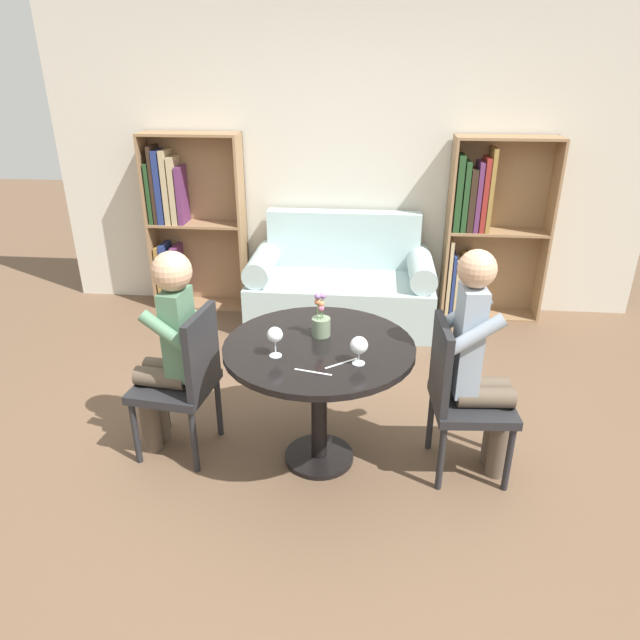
{
  "coord_description": "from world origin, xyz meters",
  "views": [
    {
      "loc": [
        0.26,
        -2.68,
        2.12
      ],
      "look_at": [
        0.0,
        0.05,
        0.87
      ],
      "focal_mm": 32.0,
      "sensor_mm": 36.0,
      "label": 1
    }
  ],
  "objects": [
    {
      "name": "ground_plane",
      "position": [
        0.0,
        0.0,
        0.0
      ],
      "size": [
        16.0,
        16.0,
        0.0
      ],
      "primitive_type": "plane",
      "color": "brown"
    },
    {
      "name": "back_wall",
      "position": [
        0.0,
        2.38,
        1.35
      ],
      "size": [
        5.2,
        0.05,
        2.7
      ],
      "color": "beige",
      "rests_on": "ground_plane"
    },
    {
      "name": "round_table",
      "position": [
        0.0,
        0.0,
        0.61
      ],
      "size": [
        1.02,
        1.02,
        0.75
      ],
      "color": "black",
      "rests_on": "ground_plane"
    },
    {
      "name": "couch",
      "position": [
        0.0,
        1.96,
        0.31
      ],
      "size": [
        1.57,
        0.8,
        0.92
      ],
      "color": "#A8C1C1",
      "rests_on": "ground_plane"
    },
    {
      "name": "bookshelf_left",
      "position": [
        -1.44,
        2.23,
        0.78
      ],
      "size": [
        0.86,
        0.28,
        1.57
      ],
      "color": "#93704C",
      "rests_on": "ground_plane"
    },
    {
      "name": "bookshelf_right",
      "position": [
        1.2,
        2.22,
        0.78
      ],
      "size": [
        0.86,
        0.28,
        1.57
      ],
      "color": "#93704C",
      "rests_on": "ground_plane"
    },
    {
      "name": "chair_left",
      "position": [
        -0.76,
        0.02,
        0.49
      ],
      "size": [
        0.47,
        0.47,
        0.9
      ],
      "rotation": [
        0.0,
        0.0,
        -1.7
      ],
      "color": "#232326",
      "rests_on": "ground_plane"
    },
    {
      "name": "chair_right",
      "position": [
        0.76,
        -0.0,
        0.49
      ],
      "size": [
        0.45,
        0.45,
        0.9
      ],
      "rotation": [
        0.0,
        0.0,
        1.64
      ],
      "color": "#232326",
      "rests_on": "ground_plane"
    },
    {
      "name": "person_left",
      "position": [
        -0.85,
        0.04,
        0.67
      ],
      "size": [
        0.44,
        0.37,
        1.23
      ],
      "rotation": [
        0.0,
        0.0,
        -1.7
      ],
      "color": "brown",
      "rests_on": "ground_plane"
    },
    {
      "name": "person_right",
      "position": [
        0.85,
        0.01,
        0.68
      ],
      "size": [
        0.43,
        0.36,
        1.29
      ],
      "rotation": [
        0.0,
        0.0,
        1.64
      ],
      "color": "brown",
      "rests_on": "ground_plane"
    },
    {
      "name": "wine_glass_left",
      "position": [
        -0.21,
        -0.15,
        0.86
      ],
      "size": [
        0.08,
        0.08,
        0.16
      ],
      "color": "white",
      "rests_on": "round_table"
    },
    {
      "name": "wine_glass_right",
      "position": [
        0.22,
        -0.19,
        0.84
      ],
      "size": [
        0.09,
        0.09,
        0.15
      ],
      "color": "white",
      "rests_on": "round_table"
    },
    {
      "name": "flower_vase",
      "position": [
        0.0,
        0.11,
        0.83
      ],
      "size": [
        0.1,
        0.1,
        0.26
      ],
      "color": "gray",
      "rests_on": "round_table"
    },
    {
      "name": "knife_left_setting",
      "position": [
        0.13,
        -0.2,
        0.75
      ],
      "size": [
        0.16,
        0.13,
        0.0
      ],
      "color": "silver",
      "rests_on": "round_table"
    },
    {
      "name": "fork_left_setting",
      "position": [
        0.0,
        -0.3,
        0.75
      ],
      "size": [
        0.19,
        0.05,
        0.0
      ],
      "color": "silver",
      "rests_on": "round_table"
    }
  ]
}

